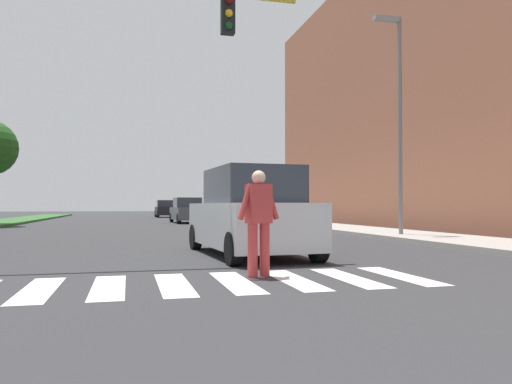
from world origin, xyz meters
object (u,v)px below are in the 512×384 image
(sedan_midblock, at_px, (188,211))
(suv_crossing, at_px, (250,214))
(pedestrian_performer, at_px, (259,218))
(sedan_far_horizon, at_px, (164,208))
(sedan_distant, at_px, (165,209))
(street_lamp_right, at_px, (397,105))

(sedan_midblock, bearing_deg, suv_crossing, -92.83)
(pedestrian_performer, height_order, sedan_midblock, pedestrian_performer)
(suv_crossing, height_order, sedan_far_horizon, suv_crossing)
(sedan_midblock, distance_m, sedan_distant, 15.94)
(street_lamp_right, relative_size, sedan_far_horizon, 1.80)
(sedan_midblock, height_order, sedan_distant, sedan_midblock)
(suv_crossing, bearing_deg, street_lamp_right, 34.67)
(sedan_midblock, relative_size, sedan_distant, 1.12)
(pedestrian_performer, distance_m, sedan_distant, 40.76)
(street_lamp_right, height_order, sedan_far_horizon, street_lamp_right)
(pedestrian_performer, height_order, suv_crossing, suv_crossing)
(sedan_far_horizon, bearing_deg, pedestrian_performer, -92.30)
(sedan_distant, xyz_separation_m, sedan_far_horizon, (0.66, 11.31, 0.02))
(sedan_midblock, bearing_deg, pedestrian_performer, -93.99)
(pedestrian_performer, xyz_separation_m, sedan_far_horizon, (2.09, 52.05, -0.16))
(suv_crossing, distance_m, sedan_far_horizon, 48.71)
(street_lamp_right, xyz_separation_m, sedan_far_horizon, (-4.87, 44.34, -3.82))
(sedan_distant, bearing_deg, suv_crossing, -91.17)
(street_lamp_right, height_order, pedestrian_performer, street_lamp_right)
(street_lamp_right, relative_size, sedan_midblock, 1.65)
(sedan_distant, height_order, sedan_far_horizon, sedan_far_horizon)
(sedan_far_horizon, bearing_deg, suv_crossing, -91.67)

